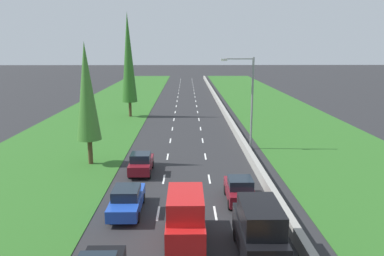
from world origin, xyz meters
TOP-DOWN VIEW (x-y plane):
  - ground_plane at (0.00, 60.00)m, footprint 300.00×300.00m
  - grass_verge_left at (-12.65, 60.00)m, footprint 14.00×140.00m
  - grass_verge_right at (14.35, 60.00)m, footprint 14.00×140.00m
  - median_barrier at (5.70, 60.00)m, footprint 0.44×120.00m
  - lane_markings at (0.00, 60.00)m, footprint 3.64×116.00m
  - blue_sedan_left_lane at (-3.65, 21.20)m, footprint 1.82×4.50m
  - black_van_right_lane at (3.44, 16.10)m, footprint 1.96×4.90m
  - maroon_hatchback_left_lane at (-3.64, 28.44)m, footprint 1.74×3.90m
  - red_van_centre_lane at (-0.06, 17.54)m, footprint 1.96×4.90m
  - maroon_hatchback_right_lane at (3.46, 22.67)m, footprint 1.74×3.90m
  - poplar_tree_second at (-8.31, 30.95)m, footprint 2.06×2.06m
  - poplar_tree_third at (-8.16, 53.34)m, footprint 2.17×2.17m
  - street_light_mast at (6.04, 35.63)m, footprint 3.20×0.28m

SIDE VIEW (x-z plane):
  - ground_plane at x=0.00m, z-range 0.00..0.00m
  - lane_markings at x=0.00m, z-range 0.00..0.01m
  - grass_verge_left at x=-12.65m, z-range 0.00..0.04m
  - grass_verge_right at x=14.35m, z-range 0.00..0.04m
  - median_barrier at x=5.70m, z-range 0.00..0.85m
  - blue_sedan_left_lane at x=-3.65m, z-range -0.01..1.63m
  - maroon_hatchback_left_lane at x=-3.64m, z-range -0.02..1.70m
  - maroon_hatchback_right_lane at x=3.46m, z-range -0.02..1.70m
  - black_van_right_lane at x=3.44m, z-range -0.01..2.81m
  - red_van_centre_lane at x=-0.06m, z-range -0.01..2.81m
  - street_light_mast at x=6.04m, z-range 0.73..9.73m
  - poplar_tree_second at x=-8.31m, z-range 1.05..11.47m
  - poplar_tree_third at x=-8.16m, z-range 1.05..15.78m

